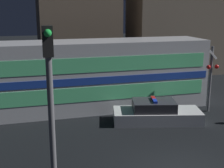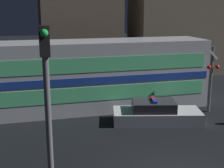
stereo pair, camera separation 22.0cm
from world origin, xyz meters
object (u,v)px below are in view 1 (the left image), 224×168
object	(u,v)px
train	(71,77)
police_car	(156,113)
crossing_signal_near	(211,76)
traffic_light_corner	(50,98)

from	to	relation	value
train	police_car	bearing A→B (deg)	-37.81
crossing_signal_near	traffic_light_corner	distance (m)	11.17
train	traffic_light_corner	distance (m)	8.61
train	crossing_signal_near	size ratio (longest dim) A/B	4.24
police_car	crossing_signal_near	xyz separation A→B (m)	(3.60, 0.75, 1.62)
train	traffic_light_corner	xyz separation A→B (m)	(-1.75, -8.34, 1.23)
police_car	traffic_light_corner	size ratio (longest dim) A/B	0.90
police_car	traffic_light_corner	xyz separation A→B (m)	(-5.78, -5.22, 2.78)
traffic_light_corner	train	bearing A→B (deg)	78.15
train	traffic_light_corner	size ratio (longest dim) A/B	2.98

